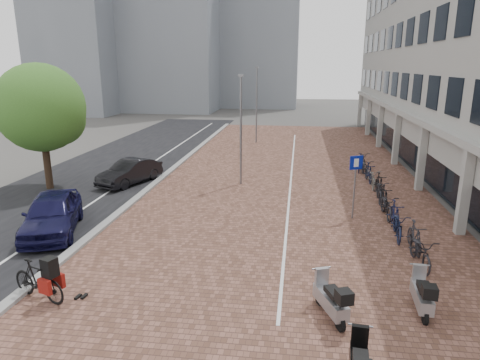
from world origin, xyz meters
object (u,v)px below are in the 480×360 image
(scooter_back, at_px, (331,298))
(parking_sign, at_px, (355,176))
(car_navy, at_px, (52,213))
(scooter_front, at_px, (422,293))
(car_dark, at_px, (130,172))
(hero_bike, at_px, (38,280))

(scooter_back, relative_size, parking_sign, 0.62)
(car_navy, relative_size, scooter_front, 2.80)
(car_dark, distance_m, parking_sign, 12.16)
(scooter_front, distance_m, parking_sign, 7.17)
(car_navy, xyz_separation_m, car_dark, (0.28, 7.15, -0.12))
(car_navy, relative_size, scooter_back, 2.72)
(scooter_front, height_order, scooter_back, scooter_back)
(car_navy, distance_m, scooter_back, 11.20)
(car_navy, bearing_deg, hero_bike, -83.49)
(car_dark, relative_size, hero_bike, 1.97)
(car_navy, height_order, car_dark, car_navy)
(hero_bike, bearing_deg, car_dark, 29.71)
(car_navy, xyz_separation_m, scooter_front, (12.67, -3.84, -0.22))
(scooter_back, xyz_separation_m, parking_sign, (1.42, 7.59, 1.29))
(scooter_front, bearing_deg, car_dark, 142.23)
(scooter_back, distance_m, parking_sign, 7.83)
(car_navy, height_order, hero_bike, car_navy)
(car_dark, xyz_separation_m, parking_sign, (11.42, -4.01, 1.21))
(hero_bike, relative_size, scooter_back, 1.20)
(car_navy, bearing_deg, parking_sign, -5.35)
(car_dark, bearing_deg, hero_bike, -59.49)
(car_dark, relative_size, scooter_back, 2.37)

